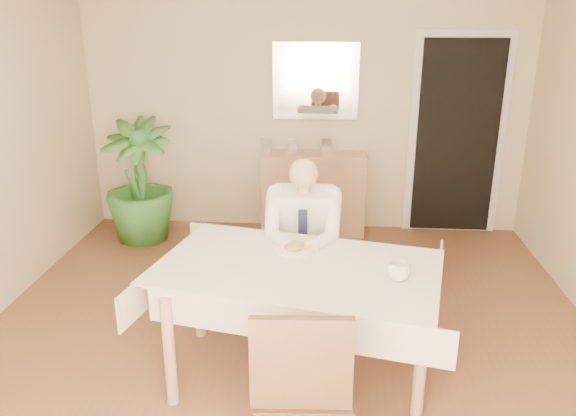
# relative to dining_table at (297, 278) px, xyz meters

# --- Properties ---
(room) EXTENTS (5.00, 5.02, 2.60)m
(room) POSITION_rel_dining_table_xyz_m (-0.10, 0.14, 0.63)
(room) COLOR brown
(room) RESTS_ON ground
(doorway) EXTENTS (0.96, 0.07, 2.10)m
(doorway) POSITION_rel_dining_table_xyz_m (1.45, 2.61, 0.33)
(doorway) COLOR silver
(doorway) RESTS_ON ground
(mirror) EXTENTS (0.86, 0.04, 0.76)m
(mirror) POSITION_rel_dining_table_xyz_m (0.02, 2.61, 0.88)
(mirror) COLOR silver
(mirror) RESTS_ON room
(dining_table) EXTENTS (1.93, 1.37, 0.75)m
(dining_table) POSITION_rel_dining_table_xyz_m (0.00, 0.00, 0.00)
(dining_table) COLOR tan
(dining_table) RESTS_ON ground
(chair_far) EXTENTS (0.43, 0.43, 0.84)m
(chair_far) POSITION_rel_dining_table_xyz_m (0.00, 0.87, -0.20)
(chair_far) COLOR #432A17
(chair_far) RESTS_ON ground
(chair_near) EXTENTS (0.49, 0.49, 0.98)m
(chair_near) POSITION_rel_dining_table_xyz_m (0.08, -0.87, -0.11)
(chair_near) COLOR #432A17
(chair_near) RESTS_ON ground
(seated_man) EXTENTS (0.48, 0.72, 1.24)m
(seated_man) POSITION_rel_dining_table_xyz_m (-0.00, 0.59, 0.02)
(seated_man) COLOR white
(seated_man) RESTS_ON ground
(plate) EXTENTS (0.26, 0.26, 0.02)m
(plate) POSITION_rel_dining_table_xyz_m (-0.04, 0.24, 0.09)
(plate) COLOR white
(plate) RESTS_ON dining_table
(food) EXTENTS (0.14, 0.14, 0.06)m
(food) POSITION_rel_dining_table_xyz_m (-0.04, 0.24, 0.11)
(food) COLOR brown
(food) RESTS_ON dining_table
(knife) EXTENTS (0.01, 0.13, 0.01)m
(knife) POSITION_rel_dining_table_xyz_m (0.00, 0.18, 0.11)
(knife) COLOR silver
(knife) RESTS_ON dining_table
(fork) EXTENTS (0.01, 0.13, 0.01)m
(fork) POSITION_rel_dining_table_xyz_m (-0.08, 0.18, 0.11)
(fork) COLOR silver
(fork) RESTS_ON dining_table
(coffee_mug) EXTENTS (0.17, 0.17, 0.10)m
(coffee_mug) POSITION_rel_dining_table_xyz_m (0.59, -0.14, 0.14)
(coffee_mug) COLOR white
(coffee_mug) RESTS_ON dining_table
(sideboard) EXTENTS (1.07, 0.38, 0.85)m
(sideboard) POSITION_rel_dining_table_xyz_m (0.02, 2.46, -0.24)
(sideboard) COLOR tan
(sideboard) RESTS_ON ground
(photo_frame_left) EXTENTS (0.10, 0.02, 0.14)m
(photo_frame_left) POSITION_rel_dining_table_xyz_m (-0.47, 2.47, 0.25)
(photo_frame_left) COLOR silver
(photo_frame_left) RESTS_ON sideboard
(photo_frame_center) EXTENTS (0.10, 0.02, 0.14)m
(photo_frame_center) POSITION_rel_dining_table_xyz_m (-0.20, 2.54, 0.25)
(photo_frame_center) COLOR silver
(photo_frame_center) RESTS_ON sideboard
(photo_frame_right) EXTENTS (0.10, 0.02, 0.14)m
(photo_frame_right) POSITION_rel_dining_table_xyz_m (0.14, 2.54, 0.25)
(photo_frame_right) COLOR silver
(photo_frame_right) RESTS_ON sideboard
(potted_palm) EXTENTS (0.71, 0.71, 1.23)m
(potted_palm) POSITION_rel_dining_table_xyz_m (-1.71, 2.12, -0.05)
(potted_palm) COLOR #2A5F23
(potted_palm) RESTS_ON ground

